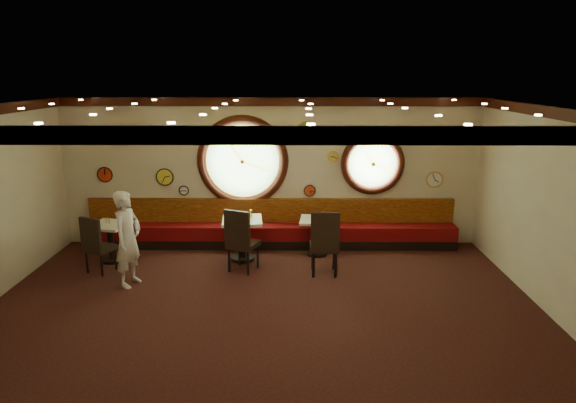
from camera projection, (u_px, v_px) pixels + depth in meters
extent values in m
cube|color=black|center=(264.00, 300.00, 8.61)|extent=(9.00, 6.00, 0.00)
cube|color=#B19232|center=(262.00, 106.00, 7.82)|extent=(9.00, 6.00, 0.02)
cube|color=beige|center=(271.00, 172.00, 11.12)|extent=(9.00, 0.02, 3.20)
cube|color=beige|center=(247.00, 282.00, 5.31)|extent=(9.00, 0.02, 3.20)
cube|color=beige|center=(545.00, 208.00, 8.18)|extent=(0.02, 6.00, 3.20)
cube|color=black|center=(270.00, 102.00, 10.71)|extent=(9.00, 0.10, 0.18)
cube|color=black|center=(245.00, 135.00, 4.99)|extent=(9.00, 0.10, 0.18)
cube|color=black|center=(553.00, 113.00, 7.81)|extent=(0.10, 6.00, 0.18)
cube|color=black|center=(271.00, 242.00, 11.22)|extent=(8.00, 0.55, 0.20)
cube|color=#5D080C|center=(271.00, 231.00, 11.16)|extent=(8.00, 0.55, 0.30)
cube|color=#611107|center=(271.00, 211.00, 11.27)|extent=(8.00, 0.10, 0.55)
cylinder|color=#96D37E|center=(243.00, 161.00, 11.06)|extent=(1.66, 0.02, 1.66)
torus|color=black|center=(243.00, 161.00, 11.05)|extent=(1.98, 0.18, 1.98)
torus|color=gold|center=(243.00, 161.00, 11.02)|extent=(1.61, 0.03, 1.61)
cylinder|color=#96D37E|center=(372.00, 163.00, 11.05)|extent=(1.10, 0.02, 1.10)
torus|color=black|center=(373.00, 163.00, 11.04)|extent=(1.38, 0.18, 1.38)
torus|color=gold|center=(373.00, 164.00, 11.01)|extent=(1.09, 0.03, 1.09)
cylinder|color=gold|center=(333.00, 157.00, 10.99)|extent=(0.22, 0.03, 0.22)
cylinder|color=red|center=(310.00, 191.00, 11.18)|extent=(0.24, 0.03, 0.24)
cylinder|color=#76B739|center=(306.00, 129.00, 10.85)|extent=(0.30, 0.03, 0.30)
cylinder|color=yellow|center=(165.00, 177.00, 11.13)|extent=(0.36, 0.03, 0.36)
cylinder|color=white|center=(184.00, 190.00, 11.20)|extent=(0.20, 0.03, 0.20)
cylinder|color=red|center=(105.00, 175.00, 11.12)|extent=(0.32, 0.03, 0.32)
cylinder|color=#97AF23|center=(120.00, 138.00, 10.93)|extent=(0.26, 0.03, 0.26)
cylinder|color=white|center=(434.00, 180.00, 11.10)|extent=(0.34, 0.03, 0.34)
cylinder|color=black|center=(112.00, 260.00, 10.37)|extent=(0.45, 0.45, 0.06)
cylinder|color=black|center=(111.00, 243.00, 10.28)|extent=(0.12, 0.12, 0.71)
cube|color=white|center=(109.00, 225.00, 10.19)|extent=(0.85, 0.85, 0.05)
cylinder|color=black|center=(243.00, 258.00, 10.44)|extent=(0.49, 0.49, 0.07)
cylinder|color=black|center=(243.00, 240.00, 10.34)|extent=(0.13, 0.13, 0.78)
cube|color=white|center=(242.00, 220.00, 10.24)|extent=(0.85, 0.85, 0.06)
cylinder|color=black|center=(317.00, 253.00, 10.73)|extent=(0.44, 0.44, 0.06)
cylinder|color=black|center=(317.00, 237.00, 10.64)|extent=(0.12, 0.12, 0.70)
cube|color=white|center=(317.00, 220.00, 10.55)|extent=(0.76, 0.76, 0.05)
cube|color=black|center=(100.00, 248.00, 9.73)|extent=(0.61, 0.61, 0.08)
cube|color=black|center=(91.00, 234.00, 9.46)|extent=(0.45, 0.25, 0.61)
cube|color=black|center=(243.00, 244.00, 9.78)|extent=(0.68, 0.68, 0.09)
cube|color=black|center=(237.00, 228.00, 9.49)|extent=(0.50, 0.26, 0.67)
cube|color=black|center=(324.00, 247.00, 9.62)|extent=(0.53, 0.53, 0.09)
cube|color=black|center=(325.00, 231.00, 9.30)|extent=(0.53, 0.07, 0.68)
cylinder|color=silver|center=(106.00, 220.00, 10.24)|extent=(0.04, 0.04, 0.11)
cylinder|color=silver|center=(237.00, 216.00, 10.30)|extent=(0.03, 0.03, 0.09)
cylinder|color=silver|center=(312.00, 216.00, 10.61)|extent=(0.03, 0.03, 0.09)
cylinder|color=silver|center=(109.00, 222.00, 10.18)|extent=(0.03, 0.03, 0.09)
cylinder|color=silver|center=(241.00, 218.00, 10.14)|extent=(0.04, 0.04, 0.11)
cylinder|color=silver|center=(320.00, 217.00, 10.52)|extent=(0.03, 0.03, 0.10)
cylinder|color=gold|center=(119.00, 218.00, 10.27)|extent=(0.06, 0.06, 0.18)
cylinder|color=yellow|center=(251.00, 213.00, 10.36)|extent=(0.05, 0.05, 0.15)
cylinder|color=gold|center=(323.00, 215.00, 10.56)|extent=(0.05, 0.05, 0.16)
imported|color=white|center=(128.00, 239.00, 9.02)|extent=(0.57, 0.72, 1.72)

